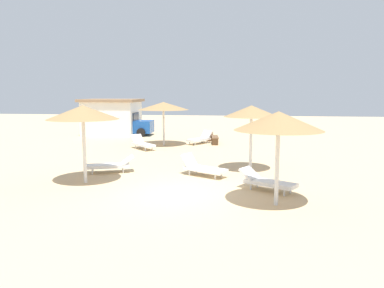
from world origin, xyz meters
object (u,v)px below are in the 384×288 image
lounger_3 (202,168)px  bench_1 (215,139)px  parasol_0 (163,106)px  parasol_3 (251,112)px  parked_car (125,124)px  lounger_0 (142,144)px  lounger_2 (267,181)px  parasol_2 (279,121)px  lounger_5 (200,139)px  parasol_4 (83,113)px  beach_cabana (112,117)px  bench_0 (210,135)px  lounger_4 (111,165)px

lounger_3 → bench_1: size_ratio=1.25×
parasol_0 → parasol_3: (5.05, -6.87, 0.06)m
bench_1 → parked_car: bearing=150.6°
lounger_0 → lounger_2: lounger_0 is taller
parasol_3 → parasol_2: bearing=-82.7°
parasol_3 → lounger_0: size_ratio=1.50×
lounger_0 → lounger_2: size_ratio=0.93×
parasol_0 → lounger_5: bearing=24.5°
lounger_0 → bench_1: lounger_0 is taller
parasol_2 → lounger_2: bearing=95.9°
parasol_3 → parasol_4: bearing=-154.3°
lounger_5 → lounger_0: bearing=-138.3°
lounger_3 → beach_cabana: beach_cabana is taller
lounger_2 → bench_0: size_ratio=1.27×
parasol_2 → lounger_5: size_ratio=1.43×
parasol_0 → bench_1: size_ratio=2.00×
parasol_4 → lounger_2: (6.38, -0.30, -2.20)m
lounger_5 → beach_cabana: beach_cabana is taller
lounger_5 → bench_1: bearing=-3.4°
parasol_3 → lounger_0: (-5.94, 5.16, -2.13)m
parasol_2 → lounger_2: size_ratio=1.39×
parasol_3 → lounger_5: 8.64m
parasol_4 → lounger_0: size_ratio=1.54×
lounger_0 → parasol_4: bearing=-90.0°
lounger_0 → lounger_2: (6.38, -8.32, -0.01)m
lounger_3 → lounger_4: (-3.72, 0.15, -0.01)m
parasol_0 → lounger_3: 8.94m
lounger_0 → lounger_4: (0.34, -6.24, -0.01)m
parasol_0 → lounger_0: 2.83m
lounger_0 → lounger_5: (3.02, 2.69, 0.00)m
bench_0 → bench_1: same height
parked_car → beach_cabana: size_ratio=0.96×
lounger_4 → lounger_5: bearing=73.3°
parasol_2 → parasol_4: (-6.54, 1.87, 0.09)m
parasol_0 → lounger_3: size_ratio=1.60×
parasol_0 → bench_1: bearing=16.6°
bench_1 → lounger_2: bearing=-77.5°
lounger_0 → lounger_4: 6.24m
parasol_2 → bench_1: size_ratio=1.76×
lounger_5 → bench_0: 1.84m
lounger_2 → parasol_0: bearing=118.7°
lounger_2 → beach_cabana: (-10.54, 15.18, 1.06)m
parasol_2 → parked_car: bearing=120.2°
parasol_4 → lounger_5: parasol_4 is taller
beach_cabana → lounger_3: bearing=-58.2°
parasol_2 → parked_car: 19.11m
lounger_5 → beach_cabana: bearing=149.8°
parasol_3 → bench_0: 10.14m
lounger_2 → beach_cabana: size_ratio=0.46×
parasol_4 → lounger_4: parasol_4 is taller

